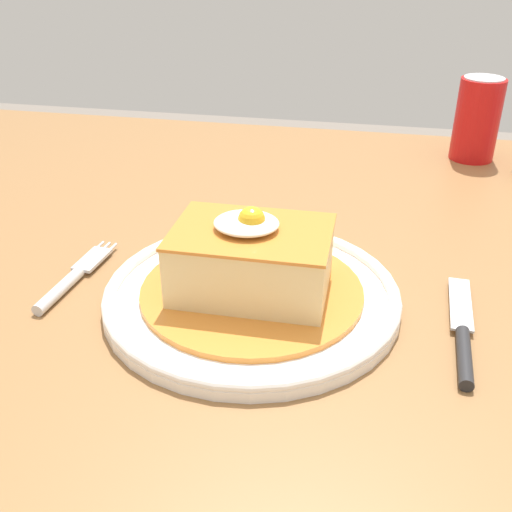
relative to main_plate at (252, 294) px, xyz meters
name	(u,v)px	position (x,y,z in m)	size (l,w,h in m)	color
dining_table	(335,336)	(0.08, 0.08, -0.10)	(1.45, 0.97, 0.73)	olive
main_plate	(252,294)	(0.00, 0.00, 0.00)	(0.28, 0.28, 0.02)	white
sandwich_meal	(252,265)	(0.00, 0.00, 0.03)	(0.21, 0.21, 0.09)	orange
fork	(71,280)	(-0.19, -0.01, 0.00)	(0.03, 0.14, 0.01)	silver
knife	(463,340)	(0.19, -0.03, 0.00)	(0.02, 0.17, 0.01)	#262628
soda_can	(477,119)	(0.25, 0.46, 0.05)	(0.07, 0.07, 0.12)	red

